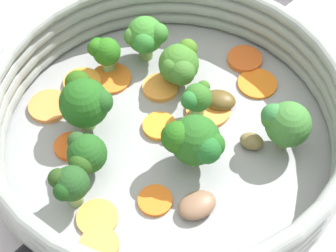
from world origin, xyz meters
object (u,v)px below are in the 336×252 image
(carrot_slice_11, at_px, (82,83))
(mushroom_piece_2, at_px, (252,140))
(carrot_slice_4, at_px, (160,88))
(skillet, at_px, (168,141))
(mushroom_piece_0, at_px, (197,205))
(broccoli_floret_1, at_px, (195,141))
(carrot_slice_3, at_px, (111,78))
(carrot_slice_1, at_px, (71,146))
(carrot_slice_10, at_px, (99,245))
(broccoli_floret_3, at_px, (86,100))
(carrot_slice_0, at_px, (159,126))
(carrot_slice_2, at_px, (257,84))
(broccoli_floret_4, at_px, (197,99))
(carrot_slice_6, at_px, (150,200))
(carrot_slice_8, at_px, (49,106))
(broccoli_floret_5, at_px, (285,123))
(broccoli_floret_7, at_px, (182,65))
(broccoli_floret_2, at_px, (146,37))
(broccoli_floret_6, at_px, (69,185))
(broccoli_floret_8, at_px, (104,52))
(mushroom_piece_1, at_px, (219,100))
(carrot_slice_5, at_px, (245,59))
(broccoli_floret_0, at_px, (85,155))
(carrot_slice_7, at_px, (97,218))
(carrot_slice_9, at_px, (208,109))

(carrot_slice_11, xyz_separation_m, mushroom_piece_2, (0.18, -0.05, 0.00))
(mushroom_piece_2, bearing_deg, carrot_slice_4, 150.10)
(skillet, height_order, mushroom_piece_0, mushroom_piece_0)
(carrot_slice_4, height_order, broccoli_floret_1, broccoli_floret_1)
(mushroom_piece_2, bearing_deg, carrot_slice_3, 157.66)
(carrot_slice_1, distance_m, carrot_slice_3, 0.09)
(carrot_slice_10, relative_size, broccoli_floret_3, 0.58)
(carrot_slice_0, distance_m, carrot_slice_2, 0.12)
(broccoli_floret_4, bearing_deg, carrot_slice_6, -105.67)
(carrot_slice_0, xyz_separation_m, carrot_slice_1, (-0.08, -0.04, 0.00))
(broccoli_floret_1, bearing_deg, carrot_slice_8, 163.91)
(carrot_slice_3, bearing_deg, broccoli_floret_3, -97.89)
(broccoli_floret_5, bearing_deg, broccoli_floret_7, 149.09)
(broccoli_floret_2, distance_m, broccoli_floret_6, 0.19)
(mushroom_piece_2, bearing_deg, broccoli_floret_6, -150.30)
(carrot_slice_6, xyz_separation_m, broccoli_floret_8, (-0.07, 0.15, 0.02))
(mushroom_piece_1, bearing_deg, carrot_slice_3, 171.57)
(carrot_slice_10, height_order, broccoli_floret_2, broccoli_floret_2)
(carrot_slice_2, xyz_separation_m, broccoli_floret_5, (0.03, -0.07, 0.03))
(carrot_slice_1, bearing_deg, carrot_slice_5, 42.11)
(broccoli_floret_6, distance_m, mushroom_piece_2, 0.18)
(carrot_slice_4, relative_size, broccoli_floret_4, 0.84)
(carrot_slice_11, bearing_deg, broccoli_floret_6, -79.03)
(carrot_slice_8, relative_size, mushroom_piece_0, 1.16)
(carrot_slice_2, height_order, carrot_slice_4, carrot_slice_4)
(broccoli_floret_0, distance_m, mushroom_piece_2, 0.16)
(broccoli_floret_3, relative_size, broccoli_floret_4, 1.35)
(carrot_slice_6, bearing_deg, broccoli_floret_0, 159.51)
(carrot_slice_7, height_order, broccoli_floret_6, broccoli_floret_6)
(broccoli_floret_1, height_order, broccoli_floret_8, broccoli_floret_1)
(carrot_slice_11, distance_m, broccoli_floret_2, 0.08)
(carrot_slice_8, height_order, broccoli_floret_0, broccoli_floret_0)
(broccoli_floret_5, bearing_deg, broccoli_floret_1, -156.47)
(carrot_slice_1, distance_m, carrot_slice_2, 0.20)
(carrot_slice_7, relative_size, carrot_slice_11, 0.94)
(broccoli_floret_4, bearing_deg, broccoli_floret_2, 130.75)
(carrot_slice_3, height_order, broccoli_floret_4, broccoli_floret_4)
(carrot_slice_9, distance_m, mushroom_piece_1, 0.01)
(carrot_slice_2, relative_size, carrot_slice_3, 0.96)
(broccoli_floret_3, bearing_deg, carrot_slice_6, -46.44)
(broccoli_floret_7, bearing_deg, carrot_slice_3, -176.01)
(skillet, bearing_deg, broccoli_floret_5, 3.16)
(carrot_slice_5, height_order, mushroom_piece_0, mushroom_piece_0)
(carrot_slice_2, height_order, broccoli_floret_7, broccoli_floret_7)
(carrot_slice_4, distance_m, carrot_slice_11, 0.08)
(carrot_slice_0, height_order, mushroom_piece_0, mushroom_piece_0)
(carrot_slice_2, height_order, broccoli_floret_5, broccoli_floret_5)
(carrot_slice_4, relative_size, mushroom_piece_0, 1.02)
(carrot_slice_3, bearing_deg, broccoli_floret_0, -88.06)
(carrot_slice_3, distance_m, carrot_slice_5, 0.14)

